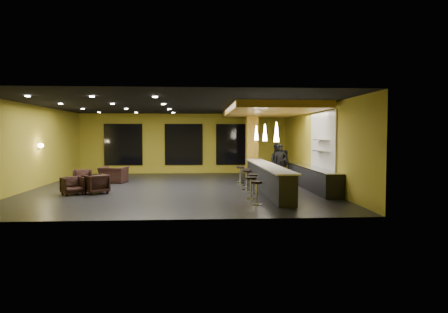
{
  "coord_description": "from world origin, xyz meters",
  "views": [
    {
      "loc": [
        0.91,
        -17.03,
        2.24
      ],
      "look_at": [
        2.0,
        0.5,
        1.3
      ],
      "focal_mm": 32.0,
      "sensor_mm": 36.0,
      "label": 1
    }
  ],
  "objects": [
    {
      "name": "bar_top",
      "position": [
        3.65,
        -1.0,
        1.02
      ],
      "size": [
        0.78,
        8.1,
        0.05
      ],
      "primitive_type": "cube",
      "color": "silver",
      "rests_on": "bar_counter"
    },
    {
      "name": "tile_backsplash",
      "position": [
        5.96,
        -1.0,
        2.0
      ],
      "size": [
        0.06,
        3.2,
        2.4
      ],
      "primitive_type": "cube",
      "color": "white",
      "rests_on": "wall_right"
    },
    {
      "name": "wall_sconce",
      "position": [
        -5.88,
        0.5,
        1.8
      ],
      "size": [
        0.22,
        0.22,
        0.22
      ],
      "primitive_type": "sphere",
      "color": "#FFE5B2",
      "rests_on": "wall_left"
    },
    {
      "name": "wall_front",
      "position": [
        0.0,
        -6.55,
        1.75
      ],
      "size": [
        12.0,
        0.1,
        3.5
      ],
      "primitive_type": "cube",
      "color": "#A29424",
      "rests_on": "floor"
    },
    {
      "name": "staff_b",
      "position": [
        4.73,
        2.06,
        0.92
      ],
      "size": [
        0.99,
        0.83,
        1.83
      ],
      "primitive_type": "imported",
      "rotation": [
        0.0,
        0.0,
        -0.16
      ],
      "color": "black",
      "rests_on": "floor"
    },
    {
      "name": "bar_stool_3",
      "position": [
        2.83,
        -1.02,
        0.53
      ],
      "size": [
        0.42,
        0.42,
        0.83
      ],
      "rotation": [
        0.0,
        0.0,
        -0.19
      ],
      "color": "silver",
      "rests_on": "floor"
    },
    {
      "name": "bar_stool_2",
      "position": [
        2.94,
        -2.01,
        0.48
      ],
      "size": [
        0.38,
        0.38,
        0.75
      ],
      "rotation": [
        0.0,
        0.0,
        0.03
      ],
      "color": "silver",
      "rests_on": "floor"
    },
    {
      "name": "wall_back",
      "position": [
        0.0,
        6.55,
        1.75
      ],
      "size": [
        12.0,
        0.1,
        3.5
      ],
      "primitive_type": "cube",
      "color": "#A29424",
      "rests_on": "floor"
    },
    {
      "name": "armchair_b",
      "position": [
        -3.05,
        -1.55,
        0.37
      ],
      "size": [
        1.13,
        1.14,
        0.75
      ],
      "primitive_type": "imported",
      "rotation": [
        0.0,
        0.0,
        3.8
      ],
      "color": "black",
      "rests_on": "floor"
    },
    {
      "name": "pendant_0",
      "position": [
        3.65,
        -3.0,
        2.35
      ],
      "size": [
        0.2,
        0.2,
        0.7
      ],
      "primitive_type": "cone",
      "color": "white",
      "rests_on": "wood_soffit"
    },
    {
      "name": "pendant_1",
      "position": [
        3.65,
        -0.5,
        2.35
      ],
      "size": [
        0.2,
        0.2,
        0.7
      ],
      "primitive_type": "cone",
      "color": "white",
      "rests_on": "wood_soffit"
    },
    {
      "name": "staff_c",
      "position": [
        5.05,
        2.34,
        0.77
      ],
      "size": [
        0.87,
        0.71,
        1.54
      ],
      "primitive_type": "imported",
      "rotation": [
        0.0,
        0.0,
        0.33
      ],
      "color": "black",
      "rests_on": "floor"
    },
    {
      "name": "bar_stool_6",
      "position": [
        2.89,
        2.26,
        0.46
      ],
      "size": [
        0.37,
        0.37,
        0.73
      ],
      "rotation": [
        0.0,
        0.0,
        -0.21
      ],
      "color": "silver",
      "rests_on": "floor"
    },
    {
      "name": "window_left",
      "position": [
        -3.5,
        6.44,
        1.7
      ],
      "size": [
        2.2,
        0.06,
        2.4
      ],
      "primitive_type": "cube",
      "color": "black",
      "rests_on": "wall_back"
    },
    {
      "name": "ceiling",
      "position": [
        0.0,
        0.0,
        3.55
      ],
      "size": [
        12.0,
        13.0,
        0.1
      ],
      "primitive_type": "cube",
      "color": "black"
    },
    {
      "name": "bar_stool_1",
      "position": [
        2.7,
        -3.34,
        0.5
      ],
      "size": [
        0.4,
        0.4,
        0.79
      ],
      "rotation": [
        0.0,
        0.0,
        0.4
      ],
      "color": "silver",
      "rests_on": "floor"
    },
    {
      "name": "wall_shelf_upper",
      "position": [
        5.82,
        -1.2,
        2.05
      ],
      "size": [
        0.3,
        1.5,
        0.03
      ],
      "primitive_type": "cube",
      "color": "silver",
      "rests_on": "wall_right"
    },
    {
      "name": "armchair_d",
      "position": [
        -3.13,
        1.93,
        0.37
      ],
      "size": [
        1.32,
        1.2,
        0.75
      ],
      "primitive_type": "imported",
      "rotation": [
        0.0,
        0.0,
        2.95
      ],
      "color": "black",
      "rests_on": "floor"
    },
    {
      "name": "wood_soffit",
      "position": [
        4.0,
        1.0,
        3.36
      ],
      "size": [
        3.6,
        8.0,
        0.28
      ],
      "primitive_type": "cube",
      "color": "#B48834",
      "rests_on": "ceiling"
    },
    {
      "name": "wall_right",
      "position": [
        6.05,
        0.0,
        1.75
      ],
      "size": [
        0.1,
        13.0,
        3.5
      ],
      "primitive_type": "cube",
      "color": "#A29424",
      "rests_on": "floor"
    },
    {
      "name": "floor",
      "position": [
        0.0,
        0.0,
        -0.05
      ],
      "size": [
        12.0,
        13.0,
        0.1
      ],
      "primitive_type": "cube",
      "color": "black",
      "rests_on": "ground"
    },
    {
      "name": "armchair_c",
      "position": [
        -4.23,
        0.78,
        0.36
      ],
      "size": [
        0.97,
        0.98,
        0.73
      ],
      "primitive_type": "imported",
      "rotation": [
        0.0,
        0.0,
        0.28
      ],
      "color": "black",
      "rests_on": "floor"
    },
    {
      "name": "wall_shelf_lower",
      "position": [
        5.82,
        -1.2,
        1.6
      ],
      "size": [
        0.3,
        1.5,
        0.03
      ],
      "primitive_type": "cube",
      "color": "silver",
      "rests_on": "wall_right"
    },
    {
      "name": "column",
      "position": [
        3.65,
        3.6,
        1.75
      ],
      "size": [
        0.6,
        0.6,
        3.5
      ],
      "primitive_type": "cube",
      "color": "#A27A24",
      "rests_on": "floor"
    },
    {
      "name": "pendant_2",
      "position": [
        3.65,
        2.0,
        2.35
      ],
      "size": [
        0.2,
        0.2,
        0.7
      ],
      "primitive_type": "cone",
      "color": "white",
      "rests_on": "wood_soffit"
    },
    {
      "name": "bar_stool_5",
      "position": [
        2.82,
        1.27,
        0.5
      ],
      "size": [
        0.4,
        0.4,
        0.79
      ],
      "rotation": [
        0.0,
        0.0,
        -0.01
      ],
      "color": "silver",
      "rests_on": "floor"
    },
    {
      "name": "bar_stool_0",
      "position": [
        2.75,
        -4.35,
        0.48
      ],
      "size": [
        0.38,
        0.38,
        0.76
      ],
      "rotation": [
        0.0,
        0.0,
        0.31
      ],
      "color": "silver",
      "rests_on": "floor"
    },
    {
      "name": "prep_counter",
      "position": [
        5.65,
        -0.5,
        0.43
      ],
      "size": [
        0.7,
        6.0,
        0.86
      ],
      "primitive_type": "cube",
      "color": "black",
      "rests_on": "floor"
    },
    {
      "name": "window_center",
      "position": [
        0.0,
        6.44,
        1.7
      ],
      "size": [
        2.2,
        0.06,
        2.4
      ],
      "primitive_type": "cube",
      "color": "black",
      "rests_on": "wall_back"
    },
    {
      "name": "window_right",
      "position": [
        3.0,
        6.44,
        1.7
      ],
      "size": [
        2.2,
        0.06,
        2.4
      ],
      "primitive_type": "cube",
      "color": "black",
      "rests_on": "wall_back"
    },
    {
      "name": "bar_counter",
      "position": [
        3.65,
        -1.0,
        0.5
      ],
      "size": [
        0.6,
        8.0,
        1.0
      ],
      "primitive_type": "cube",
      "color": "black",
      "rests_on": "floor"
    },
    {
      "name": "armchair_a",
      "position": [
        -3.87,
        -1.76,
        0.34
      ],
      "size": [
        1.01,
        1.02,
        0.67
      ],
      "primitive_type": "imported",
      "rotation": [
        0.0,
        0.0,
        0.6
      ],
      "color": "black",
      "rests_on": "floor"
    },
    {
      "name": "bar_stool_4",
      "position": [
        2.99,
        0.21,
        0.5
      ],
      "size": [
        0.4,
        0.4,
        0.79
      ],
      "rotation": [
        0.0,
        0.0,
        -0.3
      ],
      "color": "silver",
      "rests_on": "floor"
    },
    {
      "name": "prep_top",
      "position": [
        5.65,
        -0.5,
        0.89
      ],
      "size": [
        0.72,
        6.0,
        0.03
      ],
      "primitive_type": "cube",
      "color": "silver",
      "rests_on": "prep_counter"
    },
    {
      "name": "staff_a",
      "position": [
        4.75,
        1.67,
        0.91
      ],
      "size": [
        0.67,
        0.45,
        1.83
      ],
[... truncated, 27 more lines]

